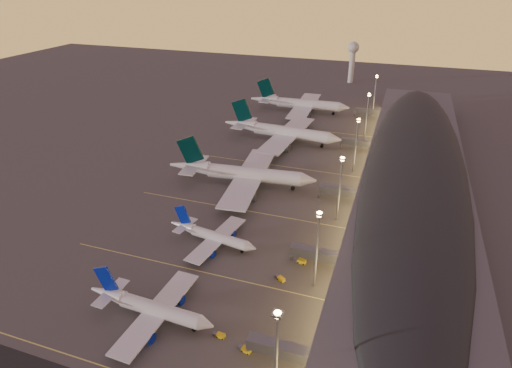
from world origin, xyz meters
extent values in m
plane|color=#3E3C39|center=(0.00, 0.00, 0.00)|extent=(700.00, 700.00, 0.00)
cylinder|color=silver|center=(0.24, -27.41, 3.60)|extent=(23.76, 4.91, 4.02)
cone|color=silver|center=(13.95, -27.93, 3.60)|extent=(3.96, 4.16, 4.02)
cone|color=silver|center=(-16.89, -26.77, 4.10)|extent=(10.82, 4.42, 4.02)
cube|color=silver|center=(-0.90, -27.37, 2.90)|extent=(8.13, 34.11, 0.44)
cylinder|color=#07198F|center=(0.14, -19.95, 1.54)|extent=(5.45, 3.22, 3.02)
cylinder|color=#07198F|center=(-0.42, -34.85, 1.54)|extent=(5.45, 3.22, 3.02)
cube|color=#07198F|center=(-16.36, -26.79, 9.32)|extent=(7.39, 0.88, 8.73)
cube|color=silver|center=(-15.60, -26.82, 4.71)|extent=(4.27, 12.33, 0.28)
cylinder|color=black|center=(10.16, -27.79, 0.79)|extent=(0.33, 0.33, 1.59)
cylinder|color=black|center=(10.16, -27.79, 0.56)|extent=(1.15, 0.75, 1.13)
cylinder|color=black|center=(-1.55, -24.53, 0.79)|extent=(0.33, 0.33, 1.59)
cylinder|color=black|center=(-1.55, -24.53, 0.56)|extent=(1.15, 0.75, 1.13)
cylinder|color=black|center=(-1.77, -30.16, 0.79)|extent=(0.33, 0.33, 1.59)
cylinder|color=black|center=(-1.77, -30.16, 0.56)|extent=(1.15, 0.75, 1.13)
cylinder|color=silver|center=(1.05, 9.80, 3.19)|extent=(21.26, 6.52, 3.57)
cone|color=silver|center=(13.09, 8.06, 3.19)|extent=(3.86, 4.01, 3.57)
cone|color=silver|center=(-14.01, 11.97, 3.64)|extent=(9.88, 4.88, 3.57)
cube|color=silver|center=(0.04, 9.94, 2.57)|extent=(10.31, 30.62, 0.39)
cylinder|color=#07198F|center=(1.65, 16.39, 1.36)|extent=(5.07, 3.32, 2.68)
cylinder|color=#07198F|center=(-0.23, 3.30, 1.36)|extent=(5.07, 3.32, 2.68)
cube|color=#07198F|center=(-13.54, 11.90, 8.26)|extent=(6.55, 1.46, 7.74)
cube|color=silver|center=(-12.88, 11.80, 4.17)|extent=(4.89, 11.19, 0.25)
cylinder|color=black|center=(9.76, 8.54, 0.70)|extent=(0.32, 0.32, 1.41)
cylinder|color=black|center=(9.76, 8.54, 0.50)|extent=(1.08, 0.76, 1.00)
cylinder|color=black|center=(-0.27, 12.51, 0.70)|extent=(0.32, 0.32, 1.41)
cylinder|color=black|center=(-0.27, 12.51, 0.50)|extent=(1.08, 0.76, 1.00)
cylinder|color=black|center=(-0.98, 7.57, 0.70)|extent=(0.32, 0.32, 1.41)
cylinder|color=black|center=(-0.98, 7.57, 0.50)|extent=(1.08, 0.76, 1.00)
cylinder|color=silver|center=(-2.72, 55.97, 5.53)|extent=(41.01, 10.22, 6.14)
cone|color=silver|center=(20.73, 58.36, 5.53)|extent=(7.14, 6.77, 6.14)
cone|color=silver|center=(-32.04, 52.99, 6.29)|extent=(18.86, 7.97, 6.14)
cube|color=silver|center=(-4.67, 55.78, 4.45)|extent=(17.74, 60.23, 0.68)
cylinder|color=#5A5C61|center=(-4.70, 68.90, 2.38)|extent=(9.59, 5.51, 4.60)
cylinder|color=#5A5C61|center=(-2.05, 42.92, 2.38)|extent=(9.59, 5.51, 4.60)
cube|color=black|center=(-31.12, 53.08, 14.22)|extent=(12.14, 2.14, 13.62)
cube|color=silver|center=(-29.82, 53.21, 7.21)|extent=(8.68, 21.92, 0.43)
cylinder|color=black|center=(14.24, 57.70, 1.23)|extent=(0.54, 0.54, 2.46)
cylinder|color=black|center=(14.24, 57.70, 0.86)|extent=(1.82, 1.24, 1.72)
cylinder|color=black|center=(-6.41, 59.92, 1.23)|extent=(0.54, 0.54, 2.46)
cylinder|color=black|center=(-6.41, 59.92, 0.86)|extent=(1.82, 1.24, 1.72)
cylinder|color=black|center=(-5.54, 51.37, 1.23)|extent=(0.54, 0.54, 2.46)
cylinder|color=black|center=(-5.54, 51.37, 0.86)|extent=(1.82, 1.24, 1.72)
cylinder|color=silver|center=(-1.05, 111.36, 5.65)|extent=(41.85, 9.40, 6.27)
cone|color=silver|center=(22.97, 109.53, 5.65)|extent=(7.15, 6.76, 6.27)
cone|color=silver|center=(-31.08, 113.64, 6.43)|extent=(19.16, 7.67, 6.27)
cube|color=silver|center=(-3.05, 111.51, 4.55)|extent=(16.60, 61.38, 0.69)
cylinder|color=#5A5C61|center=(-0.71, 124.71, 2.43)|extent=(9.70, 5.40, 4.71)
cylinder|color=#5A5C61|center=(-2.73, 98.10, 2.43)|extent=(9.70, 5.40, 4.71)
cube|color=black|center=(-30.14, 113.56, 14.53)|extent=(12.41, 1.88, 13.92)
cube|color=silver|center=(-28.81, 113.46, 7.37)|extent=(8.33, 22.28, 0.44)
cylinder|color=black|center=(16.33, 110.04, 1.25)|extent=(0.54, 0.54, 2.51)
cylinder|color=black|center=(16.33, 110.04, 0.88)|extent=(1.83, 1.23, 1.76)
cylinder|color=black|center=(-4.05, 115.99, 1.25)|extent=(0.54, 0.54, 2.51)
cylinder|color=black|center=(-4.05, 115.99, 0.88)|extent=(1.83, 1.23, 1.76)
cylinder|color=black|center=(-4.72, 107.23, 1.25)|extent=(0.54, 0.54, 2.51)
cylinder|color=black|center=(-4.72, 107.23, 0.88)|extent=(1.83, 1.23, 1.76)
cylinder|color=silver|center=(-4.84, 167.24, 5.52)|extent=(40.73, 7.54, 6.13)
cone|color=silver|center=(18.69, 168.06, 5.52)|extent=(6.75, 6.35, 6.13)
cone|color=silver|center=(-34.25, 166.22, 6.28)|extent=(18.51, 6.77, 6.13)
cube|color=silver|center=(-6.80, 167.17, 4.44)|extent=(13.83, 59.63, 0.67)
cylinder|color=#5A5C61|center=(-5.95, 180.25, 2.38)|extent=(9.31, 4.91, 4.60)
cylinder|color=#5A5C61|center=(-5.04, 154.19, 2.38)|extent=(9.31, 4.91, 4.60)
cube|color=black|center=(-33.33, 166.25, 14.20)|extent=(12.12, 1.34, 13.60)
cube|color=silver|center=(-32.03, 166.29, 7.20)|extent=(7.28, 21.55, 0.43)
cylinder|color=black|center=(12.18, 167.84, 1.23)|extent=(0.51, 0.51, 2.45)
cylinder|color=black|center=(12.18, 167.84, 0.86)|extent=(1.75, 1.13, 1.72)
cylinder|color=black|center=(-8.26, 171.42, 1.23)|extent=(0.51, 0.51, 2.45)
cylinder|color=black|center=(-8.26, 171.42, 0.86)|extent=(1.75, 1.13, 1.72)
cylinder|color=black|center=(-7.96, 162.84, 1.23)|extent=(0.51, 0.51, 2.45)
cylinder|color=black|center=(-7.96, 162.84, 0.86)|extent=(1.75, 1.13, 1.72)
cube|color=#505055|center=(62.00, 72.50, 6.00)|extent=(40.00, 255.00, 12.00)
ellipsoid|color=black|center=(62.00, 72.50, 12.00)|extent=(39.00, 253.00, 10.92)
cube|color=#FEC65D|center=(41.80, 72.50, 5.00)|extent=(0.40, 244.80, 8.00)
cube|color=#5A5C61|center=(34.00, -30.00, 4.50)|extent=(16.00, 3.20, 3.00)
cylinder|color=slate|center=(26.00, -30.00, 2.20)|extent=(0.70, 0.70, 4.40)
cube|color=#5A5C61|center=(34.00, 10.00, 4.50)|extent=(16.00, 3.20, 3.00)
cylinder|color=slate|center=(26.00, 10.00, 2.20)|extent=(0.70, 0.70, 4.40)
cube|color=#5A5C61|center=(34.00, 55.00, 4.50)|extent=(16.00, 3.20, 3.00)
cylinder|color=slate|center=(26.00, 55.00, 2.20)|extent=(0.70, 0.70, 4.40)
cube|color=#5A5C61|center=(34.00, 112.00, 4.50)|extent=(16.00, 3.20, 3.00)
cylinder|color=slate|center=(26.00, 112.00, 2.20)|extent=(0.70, 0.70, 4.40)
cube|color=#5A5C61|center=(34.00, 168.00, 4.50)|extent=(16.00, 3.20, 3.00)
cylinder|color=slate|center=(26.00, 168.00, 2.20)|extent=(0.70, 0.70, 4.40)
cylinder|color=slate|center=(36.00, -40.00, 12.50)|extent=(0.70, 0.70, 25.00)
cube|color=slate|center=(36.00, -40.00, 25.20)|extent=(2.20, 2.20, 0.50)
sphere|color=#FFBA59|center=(36.00, -40.00, 25.00)|extent=(1.80, 1.80, 1.80)
cylinder|color=slate|center=(36.00, 0.00, 12.50)|extent=(0.70, 0.70, 25.00)
cube|color=slate|center=(36.00, 0.00, 25.20)|extent=(2.20, 2.20, 0.50)
sphere|color=#FFBA59|center=(36.00, 0.00, 25.00)|extent=(1.80, 1.80, 1.80)
cylinder|color=slate|center=(36.00, 40.00, 12.50)|extent=(0.70, 0.70, 25.00)
cube|color=slate|center=(36.00, 40.00, 25.20)|extent=(2.20, 2.20, 0.50)
sphere|color=#FFBA59|center=(36.00, 40.00, 25.00)|extent=(1.80, 1.80, 1.80)
cylinder|color=slate|center=(36.00, 85.00, 12.50)|extent=(0.70, 0.70, 25.00)
cube|color=slate|center=(36.00, 85.00, 25.20)|extent=(2.20, 2.20, 0.50)
sphere|color=#FFBA59|center=(36.00, 85.00, 25.00)|extent=(1.80, 1.80, 1.80)
cylinder|color=slate|center=(36.00, 130.00, 12.50)|extent=(0.70, 0.70, 25.00)
cube|color=slate|center=(36.00, 130.00, 25.20)|extent=(2.20, 2.20, 0.50)
sphere|color=#FFBA59|center=(36.00, 130.00, 25.00)|extent=(1.80, 1.80, 1.80)
cylinder|color=slate|center=(36.00, 175.00, 12.50)|extent=(0.70, 0.70, 25.00)
cube|color=slate|center=(36.00, 175.00, 25.20)|extent=(2.20, 2.20, 0.50)
sphere|color=#FFBA59|center=(36.00, 175.00, 25.00)|extent=(1.80, 1.80, 1.80)
cylinder|color=silver|center=(10.00, 260.00, 13.00)|extent=(4.40, 4.40, 26.00)
sphere|color=silver|center=(10.00, 260.00, 28.00)|extent=(9.00, 9.00, 9.00)
cube|color=#D8C659|center=(0.00, -5.00, 0.01)|extent=(90.00, 0.36, 0.00)
cube|color=#D8C659|center=(0.00, 35.00, 0.01)|extent=(90.00, 0.36, 0.00)
cube|color=#D8C659|center=(0.00, 80.00, 0.01)|extent=(90.00, 0.36, 0.00)
cube|color=#D8C659|center=(0.00, 135.00, 0.01)|extent=(90.00, 0.36, 0.00)
cube|color=yellow|center=(25.46, -29.60, 0.53)|extent=(2.61, 1.98, 1.07)
cube|color=#5A5C61|center=(23.77, -29.17, 0.39)|extent=(1.62, 1.55, 0.77)
cylinder|color=black|center=(26.48, -29.11, 0.21)|extent=(0.46, 0.27, 0.43)
cylinder|color=black|center=(26.12, -30.52, 0.21)|extent=(0.46, 0.27, 0.43)
cylinder|color=black|center=(24.79, -28.68, 0.21)|extent=(0.46, 0.27, 0.43)
cylinder|color=black|center=(24.43, -30.09, 0.21)|extent=(0.46, 0.27, 0.43)
cube|color=yellow|center=(17.57, -27.40, 0.49)|extent=(2.24, 1.52, 0.98)
cube|color=#5A5C61|center=(15.97, -27.26, 0.36)|extent=(1.34, 1.26, 0.71)
cylinder|color=black|center=(18.42, -26.80, 0.20)|extent=(0.40, 0.19, 0.39)
cylinder|color=black|center=(18.31, -28.13, 0.20)|extent=(0.40, 0.19, 0.39)
cylinder|color=black|center=(16.83, -26.66, 0.20)|extent=(0.40, 0.19, 0.39)
cylinder|color=black|center=(16.71, -27.99, 0.20)|extent=(0.40, 0.19, 0.39)
cube|color=yellow|center=(26.07, -0.81, 0.53)|extent=(2.73, 2.46, 1.06)
cube|color=#5A5C61|center=(24.60, 0.12, 0.39)|extent=(1.81, 1.78, 0.77)
cylinder|color=black|center=(27.19, -0.66, 0.21)|extent=(0.45, 0.37, 0.42)
cylinder|color=black|center=(26.42, -1.88, 0.21)|extent=(0.45, 0.37, 0.42)
cylinder|color=black|center=(25.72, 0.27, 0.21)|extent=(0.45, 0.37, 0.42)
cylinder|color=black|center=(24.95, -0.96, 0.21)|extent=(0.45, 0.37, 0.42)
cube|color=yellow|center=(29.90, 9.75, 0.59)|extent=(2.83, 2.06, 1.18)
cube|color=#5A5C61|center=(28.01, 10.12, 0.43)|extent=(1.73, 1.65, 0.86)
cylinder|color=black|center=(31.00, 10.36, 0.24)|extent=(0.50, 0.28, 0.47)
cylinder|color=black|center=(30.70, 8.78, 0.24)|extent=(0.50, 0.28, 0.47)
cylinder|color=black|center=(29.11, 10.72, 0.24)|extent=(0.50, 0.28, 0.47)
cylinder|color=black|center=(28.80, 9.15, 0.24)|extent=(0.50, 0.28, 0.47)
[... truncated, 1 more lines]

